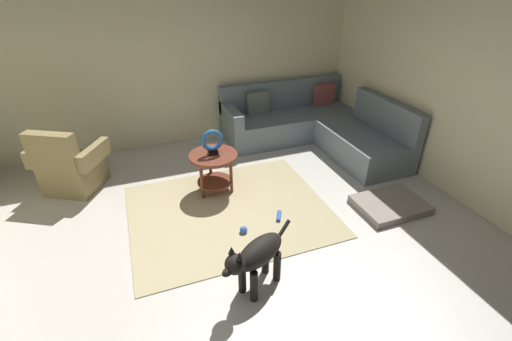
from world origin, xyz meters
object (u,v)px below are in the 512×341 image
object	(u,v)px
sectional_couch	(314,127)
dog_toy_rope	(279,216)
dog_toy_ball	(244,230)
torus_sculpture	(212,141)
dog	(257,256)
side_table	(214,163)
dog_bed_mat	(390,205)
armchair	(70,167)

from	to	relation	value
sectional_couch	dog_toy_rope	bearing A→B (deg)	-128.99
dog_toy_ball	torus_sculpture	bearing A→B (deg)	94.46
torus_sculpture	dog	xyz separation A→B (m)	(-0.06, -1.67, -0.33)
side_table	torus_sculpture	xyz separation A→B (m)	(0.00, -0.00, 0.29)
sectional_couch	torus_sculpture	size ratio (longest dim) A/B	6.90
dog_bed_mat	dog_toy_ball	world-z (taller)	dog_bed_mat
sectional_couch	dog_toy_ball	bearing A→B (deg)	-135.71
torus_sculpture	dog_toy_ball	size ratio (longest dim) A/B	3.85
dog	dog_toy_ball	xyz separation A→B (m)	(0.13, 0.75, -0.34)
sectional_couch	dog_bed_mat	xyz separation A→B (m)	(-0.01, -1.94, -0.24)
dog	sectional_couch	bearing A→B (deg)	-64.90
torus_sculpture	dog_bed_mat	xyz separation A→B (m)	(1.88, -1.10, -0.67)
sectional_couch	dog	world-z (taller)	sectional_couch
side_table	dog	world-z (taller)	dog
armchair	dog_toy_ball	world-z (taller)	armchair
dog_bed_mat	dog_toy_ball	xyz separation A→B (m)	(-1.80, 0.18, -0.00)
dog_toy_rope	sectional_couch	bearing A→B (deg)	51.01
armchair	side_table	distance (m)	1.84
side_table	dog_bed_mat	distance (m)	2.20
dog_bed_mat	dog_toy_ball	bearing A→B (deg)	174.40
sectional_couch	dog_toy_rope	distance (m)	2.15
torus_sculpture	dog_toy_ball	distance (m)	1.14
armchair	dog_toy_ball	distance (m)	2.41
sectional_couch	dog	bearing A→B (deg)	-127.61
dog	dog_toy_ball	bearing A→B (deg)	-37.19
side_table	dog_toy_ball	bearing A→B (deg)	-85.54
armchair	side_table	size ratio (longest dim) A/B	1.65
side_table	dog_toy_ball	distance (m)	1.00
armchair	dog	world-z (taller)	armchair
dog_toy_ball	dog_bed_mat	bearing A→B (deg)	-5.60
torus_sculpture	dog	size ratio (longest dim) A/B	0.42
dog_bed_mat	armchair	bearing A→B (deg)	153.38
sectional_couch	dog_bed_mat	size ratio (longest dim) A/B	2.81
torus_sculpture	dog_toy_rope	distance (m)	1.19
armchair	dog	bearing A→B (deg)	-26.17
armchair	dog_toy_rope	world-z (taller)	armchair
dog_bed_mat	dog	xyz separation A→B (m)	(-1.94, -0.58, 0.33)
side_table	dog_toy_rope	bearing A→B (deg)	-56.22
armchair	dog_toy_rope	bearing A→B (deg)	-4.74
armchair	side_table	bearing A→B (deg)	6.88
dog_toy_rope	dog	bearing A→B (deg)	-124.82
armchair	sectional_couch	bearing A→B (deg)	31.54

